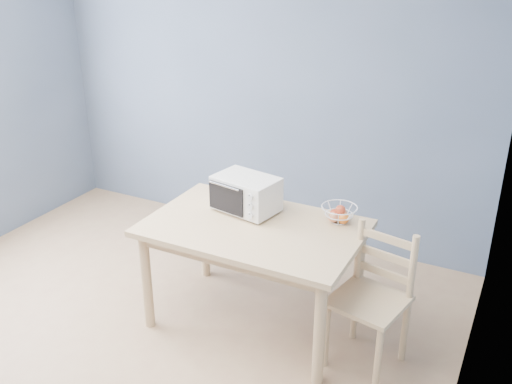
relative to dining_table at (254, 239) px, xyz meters
The scene contains 5 objects.
room 1.28m from the dining_table, 124.23° to the right, with size 4.01×4.51×2.61m.
dining_table is the anchor object (origin of this frame).
toaster_oven 0.33m from the dining_table, 133.04° to the left, with size 0.47×0.37×0.25m.
fruit_basket 0.59m from the dining_table, 32.24° to the left, with size 0.30×0.30×0.12m.
dining_chair 0.85m from the dining_table, ahead, with size 0.49×0.49×0.89m.
Camera 1 is at (2.14, -2.04, 2.43)m, focal length 40.00 mm.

